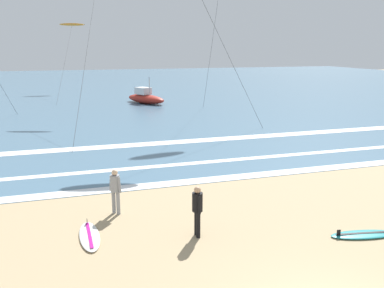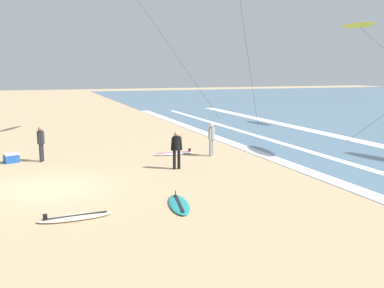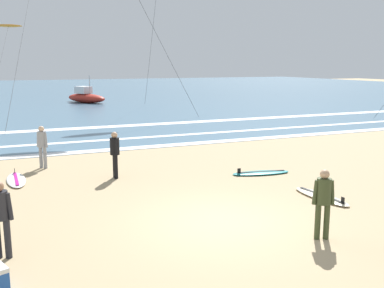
{
  "view_description": "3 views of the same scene",
  "coord_description": "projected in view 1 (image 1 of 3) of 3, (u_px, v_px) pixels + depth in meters",
  "views": [
    {
      "loc": [
        -4.9,
        -5.61,
        5.65
      ],
      "look_at": [
        -1.29,
        6.25,
        2.65
      ],
      "focal_mm": 37.83,
      "sensor_mm": 36.0,
      "label": 1
    },
    {
      "loc": [
        15.93,
        -0.26,
        4.16
      ],
      "look_at": [
        -1.36,
        5.88,
        1.05
      ],
      "focal_mm": 41.29,
      "sensor_mm": 36.0,
      "label": 2
    },
    {
      "loc": [
        -4.69,
        -9.27,
        3.88
      ],
      "look_at": [
        0.76,
        3.65,
        1.29
      ],
      "focal_mm": 41.06,
      "sensor_mm": 36.0,
      "label": 3
    }
  ],
  "objects": [
    {
      "name": "wave_foam_shoreline",
      "position": [
        226.0,
        178.0,
        17.8
      ],
      "size": [
        58.63,
        0.74,
        0.01
      ],
      "primitive_type": "cube",
      "color": "white",
      "rests_on": "ocean_surface"
    },
    {
      "name": "ocean_surface",
      "position": [
        103.0,
        86.0,
        58.85
      ],
      "size": [
        140.0,
        90.0,
        0.01
      ],
      "primitive_type": "cube",
      "color": "slate",
      "rests_on": "ground"
    },
    {
      "name": "kite_orange_far_left",
      "position": [
        72.0,
        25.0,
        52.42
      ],
      "size": [
        3.9,
        15.06,
        8.67
      ],
      "color": "orange",
      "rests_on": "ground"
    },
    {
      "name": "surfboard_right_spare",
      "position": [
        364.0,
        234.0,
        12.38
      ],
      "size": [
        2.17,
        0.95,
        0.25
      ],
      "color": "teal",
      "rests_on": "ground"
    },
    {
      "name": "wave_foam_mid_break",
      "position": [
        190.0,
        163.0,
        20.02
      ],
      "size": [
        55.3,
        0.5,
        0.01
      ],
      "primitive_type": "cube",
      "color": "white",
      "rests_on": "ocean_surface"
    },
    {
      "name": "offshore_boat",
      "position": [
        146.0,
        98.0,
        41.27
      ],
      "size": [
        4.03,
        5.37,
        2.7
      ],
      "color": "maroon",
      "rests_on": "ground"
    },
    {
      "name": "surfer_background_far",
      "position": [
        115.0,
        187.0,
        13.82
      ],
      "size": [
        0.41,
        0.43,
        1.6
      ],
      "color": "gray",
      "rests_on": "ground"
    },
    {
      "name": "surfer_mid_group",
      "position": [
        197.0,
        207.0,
        12.15
      ],
      "size": [
        0.32,
        0.51,
        1.6
      ],
      "color": "black",
      "rests_on": "ground"
    },
    {
      "name": "surfboard_foreground_flat",
      "position": [
        89.0,
        236.0,
        12.27
      ],
      "size": [
        0.66,
        2.12,
        0.25
      ],
      "color": "silver",
      "rests_on": "ground"
    },
    {
      "name": "wave_foam_outer_break",
      "position": [
        136.0,
        145.0,
        23.8
      ],
      "size": [
        54.28,
        1.01,
        0.01
      ],
      "primitive_type": "cube",
      "color": "white",
      "rests_on": "ocean_surface"
    }
  ]
}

